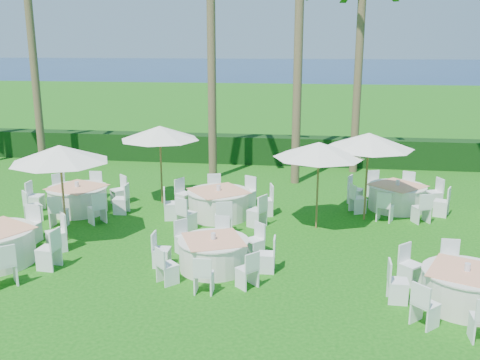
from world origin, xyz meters
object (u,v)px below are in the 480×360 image
object	(u,v)px
banquet_table_e	(219,203)
umbrella_a	(60,154)
banquet_table_d	(78,199)
umbrella_b	(319,150)
banquet_table_b	(214,253)
umbrella_c	(160,133)
banquet_table_c	(465,288)
banquet_table_f	(397,196)
umbrella_d	(369,141)

from	to	relation	value
banquet_table_e	umbrella_a	xyz separation A→B (m)	(-3.70, -2.51, 1.93)
banquet_table_d	umbrella_b	distance (m)	7.63
banquet_table_b	umbrella_c	distance (m)	5.99
banquet_table_c	umbrella_c	xyz separation A→B (m)	(-8.01, 6.09, 1.95)
umbrella_c	banquet_table_d	bearing A→B (deg)	-151.15
banquet_table_d	banquet_table_c	bearing A→B (deg)	-24.92
umbrella_a	banquet_table_d	bearing A→B (deg)	107.28
banquet_table_d	umbrella_b	world-z (taller)	umbrella_b
banquet_table_f	umbrella_c	distance (m)	7.83
umbrella_c	umbrella_a	bearing A→B (deg)	-113.28
umbrella_b	umbrella_a	bearing A→B (deg)	-163.80
umbrella_a	umbrella_d	xyz separation A→B (m)	(8.07, 2.89, 0.03)
umbrella_a	banquet_table_b	bearing A→B (deg)	-16.88
banquet_table_b	banquet_table_e	size ratio (longest dim) A/B	0.87
banquet_table_b	banquet_table_f	bearing A→B (deg)	47.74
banquet_table_e	umbrella_d	distance (m)	4.80
banquet_table_e	umbrella_b	bearing A→B (deg)	-11.25
banquet_table_e	umbrella_a	bearing A→B (deg)	-145.83
banquet_table_d	umbrella_c	size ratio (longest dim) A/B	1.25
banquet_table_c	umbrella_d	distance (m)	5.86
umbrella_b	umbrella_c	distance (m)	5.35
banquet_table_b	banquet_table_f	world-z (taller)	banquet_table_f
banquet_table_e	umbrella_c	distance (m)	3.08
banquet_table_e	banquet_table_f	xyz separation A→B (m)	(5.46, 1.58, -0.02)
banquet_table_c	umbrella_a	xyz separation A→B (m)	(-9.60, 2.40, 1.96)
banquet_table_f	banquet_table_c	bearing A→B (deg)	-86.13
banquet_table_c	banquet_table_f	xyz separation A→B (m)	(-0.44, 6.49, 0.02)
banquet_table_f	umbrella_c	bearing A→B (deg)	-176.99
banquet_table_e	banquet_table_f	bearing A→B (deg)	16.10
umbrella_a	umbrella_d	world-z (taller)	umbrella_d
banquet_table_e	banquet_table_d	bearing A→B (deg)	-178.59
banquet_table_d	umbrella_d	world-z (taller)	umbrella_d
banquet_table_c	banquet_table_b	bearing A→B (deg)	168.26
banquet_table_d	umbrella_c	world-z (taller)	umbrella_c
banquet_table_b	banquet_table_e	distance (m)	3.85
banquet_table_e	umbrella_c	bearing A→B (deg)	150.91
umbrella_c	banquet_table_f	bearing A→B (deg)	3.01
umbrella_b	banquet_table_b	bearing A→B (deg)	-126.35
banquet_table_d	banquet_table_f	size ratio (longest dim) A/B	1.05
banquet_table_e	umbrella_d	size ratio (longest dim) A/B	1.25
banquet_table_b	banquet_table_f	xyz separation A→B (m)	(4.89, 5.38, 0.03)
banquet_table_f	umbrella_a	world-z (taller)	umbrella_a
umbrella_a	umbrella_d	distance (m)	8.57
banquet_table_c	banquet_table_f	world-z (taller)	banquet_table_f
umbrella_d	banquet_table_b	bearing A→B (deg)	-132.24
umbrella_d	umbrella_c	bearing A→B (deg)	172.95
umbrella_b	banquet_table_e	bearing A→B (deg)	168.75
banquet_table_d	banquet_table_e	bearing A→B (deg)	1.41
banquet_table_e	banquet_table_f	distance (m)	5.68
umbrella_a	umbrella_d	size ratio (longest dim) A/B	0.99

